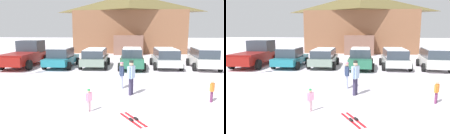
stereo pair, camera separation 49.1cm
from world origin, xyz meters
The scene contains 12 objects.
ski_lodge centered at (1.17, 26.51, 4.13)m, with size 15.77×10.80×8.16m.
parked_teal_hatchback centered at (-4.70, 11.85, 0.83)m, with size 2.30×4.42×1.65m.
parked_grey_wagon centered at (-1.90, 12.09, 0.84)m, with size 2.26×4.20×1.53m.
parked_green_coupe centered at (1.15, 11.70, 0.84)m, with size 2.17×4.66×1.67m.
parked_silver_wagon centered at (3.91, 12.12, 0.87)m, with size 2.24×4.29×1.59m.
parked_white_suv centered at (6.86, 11.91, 0.90)m, with size 2.33×4.36×1.67m.
pickup_truck centered at (-7.89, 12.32, 1.00)m, with size 2.57×5.95×2.15m.
skier_child_in_pink_snowsuit centered at (-0.70, 1.96, 0.50)m, with size 0.24×0.27×0.89m.
skier_adult_in_blue_parka centered at (0.93, 4.29, 0.94)m, with size 0.39×0.57×1.67m.
skier_teen_in_navy_coat centered at (0.46, 5.46, 0.79)m, with size 0.27×0.51×1.41m.
skier_child_in_orange_jacket centered at (4.38, 3.44, 0.56)m, with size 0.25×0.31×0.99m.
pair_of_skis centered at (0.94, 1.29, 0.02)m, with size 0.94×1.35×0.08m.
Camera 1 is at (0.69, -5.88, 3.09)m, focal length 35.00 mm.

